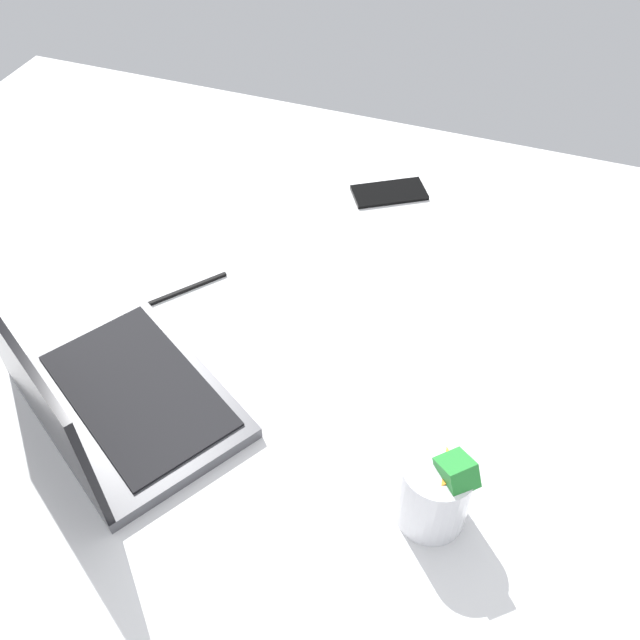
% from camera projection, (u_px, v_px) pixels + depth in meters
% --- Properties ---
extents(bed_mattress, '(1.80, 1.40, 0.18)m').
position_uv_depth(bed_mattress, '(258.00, 378.00, 1.16)').
color(bed_mattress, white).
rests_on(bed_mattress, ground).
extents(laptop, '(0.40, 0.37, 0.23)m').
position_uv_depth(laptop, '(105.00, 396.00, 0.96)').
color(laptop, '#4C4C51').
rests_on(laptop, bed_mattress).
extents(snack_cup, '(0.10, 0.09, 0.14)m').
position_uv_depth(snack_cup, '(436.00, 490.00, 0.85)').
color(snack_cup, silver).
rests_on(snack_cup, bed_mattress).
extents(cell_phone, '(0.15, 0.13, 0.01)m').
position_uv_depth(cell_phone, '(389.00, 193.00, 1.35)').
color(cell_phone, black).
rests_on(cell_phone, bed_mattress).
extents(charger_cable, '(0.11, 0.14, 0.01)m').
position_uv_depth(charger_cable, '(180.00, 292.00, 1.17)').
color(charger_cable, black).
rests_on(charger_cable, bed_mattress).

